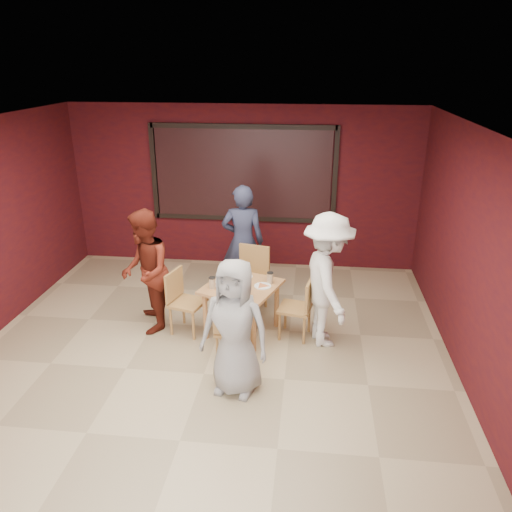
# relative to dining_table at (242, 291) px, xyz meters

# --- Properties ---
(floor) EXTENTS (7.00, 7.00, 0.00)m
(floor) POSITION_rel_dining_table_xyz_m (-0.31, -1.02, -0.62)
(floor) COLOR tan
(floor) RESTS_ON ground
(window_blinds) EXTENTS (3.00, 0.02, 1.50)m
(window_blinds) POSITION_rel_dining_table_xyz_m (-0.31, 2.43, 1.03)
(window_blinds) COLOR black
(dining_table) EXTENTS (1.13, 1.13, 0.85)m
(dining_table) POSITION_rel_dining_table_xyz_m (0.00, 0.00, 0.00)
(dining_table) COLOR #BB754C
(dining_table) RESTS_ON floor
(chair_front) EXTENTS (0.39, 0.39, 0.78)m
(chair_front) POSITION_rel_dining_table_xyz_m (-0.04, -0.68, -0.18)
(chair_front) COLOR #B48E46
(chair_front) RESTS_ON floor
(chair_back) EXTENTS (0.56, 0.56, 0.96)m
(chair_back) POSITION_rel_dining_table_xyz_m (0.05, 0.71, -0.08)
(chair_back) COLOR #B48E46
(chair_back) RESTS_ON floor
(chair_left) EXTENTS (0.52, 0.52, 0.87)m
(chair_left) POSITION_rel_dining_table_xyz_m (-0.80, -0.04, -0.13)
(chair_left) COLOR #B48E46
(chair_left) RESTS_ON floor
(chair_right) EXTENTS (0.48, 0.48, 0.85)m
(chair_right) POSITION_rel_dining_table_xyz_m (0.79, -0.04, -0.14)
(chair_right) COLOR #B48E46
(chair_right) RESTS_ON floor
(diner_front) EXTENTS (0.86, 0.65, 1.58)m
(diner_front) POSITION_rel_dining_table_xyz_m (0.11, -1.26, 0.17)
(diner_front) COLOR #999999
(diner_front) RESTS_ON floor
(diner_back) EXTENTS (0.67, 0.46, 1.77)m
(diner_back) POSITION_rel_dining_table_xyz_m (-0.14, 1.16, 0.26)
(diner_back) COLOR #2C314E
(diner_back) RESTS_ON floor
(diner_left) EXTENTS (0.87, 0.98, 1.68)m
(diner_left) POSITION_rel_dining_table_xyz_m (-1.29, -0.02, 0.22)
(diner_left) COLOR maroon
(diner_left) RESTS_ON floor
(diner_right) EXTENTS (0.91, 1.26, 1.76)m
(diner_right) POSITION_rel_dining_table_xyz_m (1.11, -0.11, 0.26)
(diner_right) COLOR white
(diner_right) RESTS_ON floor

